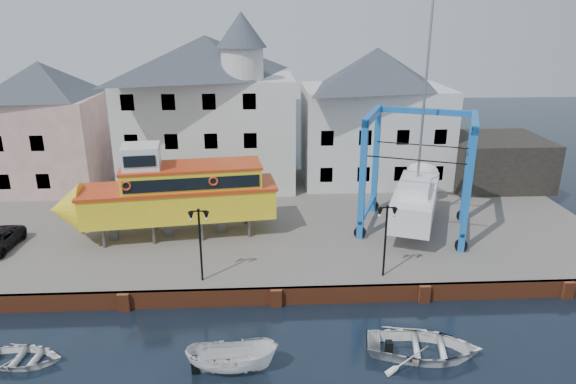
{
  "coord_description": "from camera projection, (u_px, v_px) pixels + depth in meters",
  "views": [
    {
      "loc": [
        -0.64,
        -23.96,
        14.8
      ],
      "look_at": [
        1.0,
        7.0,
        4.0
      ],
      "focal_mm": 32.0,
      "sensor_mm": 36.0,
      "label": 1
    }
  ],
  "objects": [
    {
      "name": "building_white_main",
      "position": [
        210.0,
        109.0,
        42.18
      ],
      "size": [
        14.0,
        8.3,
        14.0
      ],
      "color": "silver",
      "rests_on": "hardstanding"
    },
    {
      "name": "ground",
      "position": [
        276.0,
        305.0,
        27.49
      ],
      "size": [
        140.0,
        140.0,
        0.0
      ],
      "primitive_type": "plane",
      "color": "black",
      "rests_on": "ground"
    },
    {
      "name": "lamp_post_right",
      "position": [
        386.0,
        223.0,
        27.55
      ],
      "size": [
        1.12,
        0.32,
        4.2
      ],
      "color": "black",
      "rests_on": "hardstanding"
    },
    {
      "name": "building_white_right",
      "position": [
        374.0,
        115.0,
        43.69
      ],
      "size": [
        12.0,
        8.0,
        11.2
      ],
      "color": "silver",
      "rests_on": "hardstanding"
    },
    {
      "name": "tour_boat",
      "position": [
        166.0,
        194.0,
        32.84
      ],
      "size": [
        14.43,
        5.09,
        6.15
      ],
      "rotation": [
        0.0,
        0.0,
        0.13
      ],
      "color": "#59595E",
      "rests_on": "hardstanding"
    },
    {
      "name": "building_pink",
      "position": [
        47.0,
        127.0,
        41.55
      ],
      "size": [
        8.0,
        7.0,
        10.3
      ],
      "color": "tan",
      "rests_on": "hardstanding"
    },
    {
      "name": "quay_wall",
      "position": [
        276.0,
        296.0,
        27.43
      ],
      "size": [
        44.0,
        0.47,
        1.0
      ],
      "color": "brown",
      "rests_on": "ground"
    },
    {
      "name": "motorboat_b",
      "position": [
        423.0,
        354.0,
        23.54
      ],
      "size": [
        5.79,
        4.61,
        1.07
      ],
      "primitive_type": "imported",
      "rotation": [
        0.0,
        0.0,
        1.38
      ],
      "color": "white",
      "rests_on": "ground"
    },
    {
      "name": "travel_lift",
      "position": [
        417.0,
        190.0,
        34.75
      ],
      "size": [
        8.54,
        10.22,
        15.08
      ],
      "rotation": [
        0.0,
        0.0,
        -0.38
      ],
      "color": "blue",
      "rests_on": "hardstanding"
    },
    {
      "name": "shed_dark",
      "position": [
        493.0,
        161.0,
        43.49
      ],
      "size": [
        8.0,
        7.0,
        4.0
      ],
      "primitive_type": "cube",
      "color": "black",
      "rests_on": "hardstanding"
    },
    {
      "name": "motorboat_d",
      "position": [
        23.0,
        362.0,
        23.01
      ],
      "size": [
        3.85,
        2.92,
        0.75
      ],
      "primitive_type": "imported",
      "rotation": [
        0.0,
        0.0,
        1.47
      ],
      "color": "white",
      "rests_on": "ground"
    },
    {
      "name": "motorboat_a",
      "position": [
        232.0,
        371.0,
        22.45
      ],
      "size": [
        4.05,
        1.61,
        1.55
      ],
      "primitive_type": "imported",
      "rotation": [
        0.0,
        0.0,
        1.55
      ],
      "color": "white",
      "rests_on": "ground"
    },
    {
      "name": "lamp_post_left",
      "position": [
        199.0,
        227.0,
        27.05
      ],
      "size": [
        1.12,
        0.32,
        4.2
      ],
      "color": "black",
      "rests_on": "hardstanding"
    },
    {
      "name": "hardstanding",
      "position": [
        272.0,
        219.0,
        37.7
      ],
      "size": [
        44.0,
        22.0,
        1.0
      ],
      "primitive_type": "cube",
      "color": "slate",
      "rests_on": "ground"
    }
  ]
}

